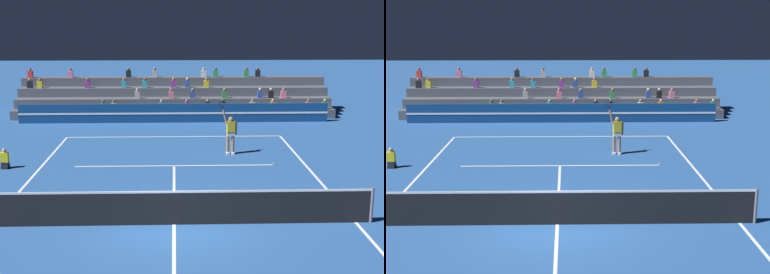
# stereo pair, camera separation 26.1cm
# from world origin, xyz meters

# --- Properties ---
(ground_plane) EXTENTS (120.00, 120.00, 0.00)m
(ground_plane) POSITION_xyz_m (0.00, 0.00, 0.00)
(ground_plane) COLOR #285699
(court_lines) EXTENTS (11.10, 23.90, 0.01)m
(court_lines) POSITION_xyz_m (0.00, 0.00, 0.00)
(court_lines) COLOR white
(court_lines) RESTS_ON ground
(tennis_net) EXTENTS (12.00, 0.10, 1.10)m
(tennis_net) POSITION_xyz_m (0.00, 0.00, 0.54)
(tennis_net) COLOR slate
(tennis_net) RESTS_ON ground
(sponsor_banner_wall) EXTENTS (18.00, 0.26, 1.10)m
(sponsor_banner_wall) POSITION_xyz_m (0.00, 15.71, 0.55)
(sponsor_banner_wall) COLOR navy
(sponsor_banner_wall) RESTS_ON ground
(bleacher_stand) EXTENTS (19.54, 3.80, 2.83)m
(bleacher_stand) POSITION_xyz_m (0.01, 18.88, 0.83)
(bleacher_stand) COLOR #4C515B
(bleacher_stand) RESTS_ON ground
(ball_kid_courtside) EXTENTS (0.30, 0.36, 0.84)m
(ball_kid_courtside) POSITION_xyz_m (-6.91, 6.27, 0.33)
(ball_kid_courtside) COLOR black
(ball_kid_courtside) RESTS_ON ground
(tennis_player) EXTENTS (0.88, 0.32, 2.50)m
(tennis_player) POSITION_xyz_m (2.53, 8.28, 0.99)
(tennis_player) COLOR #9E7051
(tennis_player) RESTS_ON ground
(tennis_ball) EXTENTS (0.07, 0.07, 0.07)m
(tennis_ball) POSITION_xyz_m (4.19, 6.48, 0.03)
(tennis_ball) COLOR #C6DB33
(tennis_ball) RESTS_ON ground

